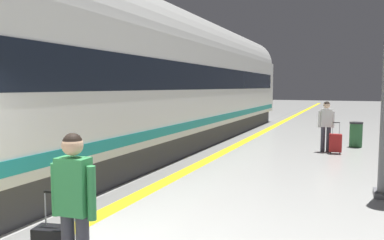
{
  "coord_description": "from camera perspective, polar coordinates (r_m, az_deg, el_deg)",
  "views": [
    {
      "loc": [
        3.17,
        -2.34,
        2.18
      ],
      "look_at": [
        -0.14,
        5.31,
        1.43
      ],
      "focal_mm": 34.32,
      "sensor_mm": 36.0,
      "label": 1
    }
  ],
  "objects": [
    {
      "name": "safety_line_strip",
      "position": [
        13.11,
        5.96,
        -4.42
      ],
      "size": [
        0.36,
        80.0,
        0.01
      ],
      "primitive_type": "cube",
      "color": "yellow",
      "rests_on": "ground"
    },
    {
      "name": "high_speed_train",
      "position": [
        10.12,
        -12.98,
        6.85
      ],
      "size": [
        2.94,
        31.95,
        4.97
      ],
      "color": "#38383D",
      "rests_on": "ground"
    },
    {
      "name": "waste_bin",
      "position": [
        14.62,
        24.12,
        -2.06
      ],
      "size": [
        0.46,
        0.46,
        0.91
      ],
      "color": "#2D6638",
      "rests_on": "ground"
    },
    {
      "name": "suitcase_near",
      "position": [
        12.91,
        21.38,
        -3.33
      ],
      "size": [
        0.41,
        0.28,
        1.04
      ],
      "color": "#A51E1E",
      "rests_on": "ground"
    },
    {
      "name": "traveller_foreground",
      "position": [
        4.12,
        -17.85,
        -11.88
      ],
      "size": [
        0.53,
        0.23,
        1.71
      ],
      "color": "#383842",
      "rests_on": "ground"
    },
    {
      "name": "tactile_edge_band",
      "position": [
        13.22,
        4.57,
        -4.34
      ],
      "size": [
        0.63,
        80.0,
        0.01
      ],
      "primitive_type": "cube",
      "color": "slate",
      "rests_on": "ground"
    },
    {
      "name": "passenger_near",
      "position": [
        13.13,
        20.13,
        -0.37
      ],
      "size": [
        0.52,
        0.27,
        1.7
      ],
      "color": "#383842",
      "rests_on": "ground"
    }
  ]
}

